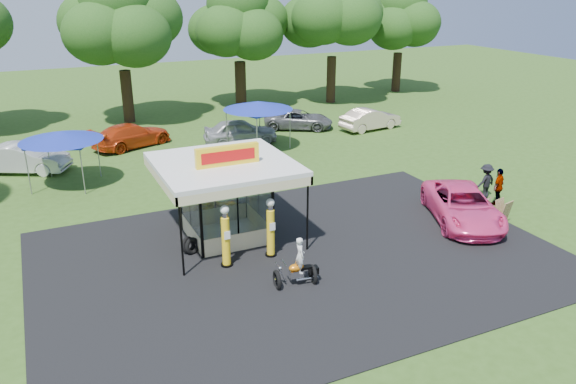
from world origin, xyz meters
The scene contains 23 objects.
ground centered at (0.00, 0.00, 0.00)m, with size 120.00×120.00×0.00m, color #304F18.
asphalt_apron centered at (0.00, 2.00, 0.02)m, with size 20.00×14.00×0.04m, color black.
gas_station_kiosk centered at (-2.00, 4.99, 1.78)m, with size 5.40×5.40×4.18m.
gas_pump_left centered at (-2.85, 2.53, 1.20)m, with size 0.47×0.47×2.51m.
gas_pump_right centered at (-0.99, 2.59, 1.18)m, with size 0.46×0.46×2.45m.
motorcycle centered at (-0.97, 0.13, 0.75)m, with size 1.66×0.94×1.92m.
spare_tires centered at (-3.82, 4.15, 0.35)m, with size 0.90×0.78×0.72m.
a_frame_sign centered at (9.71, 1.15, 0.56)m, with size 0.66×0.68×1.11m.
kiosk_car centered at (-2.00, 7.20, 0.48)m, with size 1.13×2.82×0.96m, color yellow.
pink_sedan centered at (8.20, 2.10, 0.78)m, with size 2.60×5.64×1.57m, color #FF4590.
spectator_east_a centered at (11.26, 3.92, 0.89)m, with size 1.15×0.66×1.77m, color black.
spectator_east_b centered at (11.17, 2.99, 0.92)m, with size 1.08×0.45×1.84m, color gray.
bg_car_a centered at (-9.61, 18.04, 0.82)m, with size 1.74×5.00×1.65m, color silver.
bg_car_b centered at (-3.07, 20.76, 0.77)m, with size 2.16×5.30×1.54m, color #BA340E.
bg_car_c centered at (3.65, 18.51, 0.83)m, with size 1.95×4.85×1.65m, color #A1A1A5.
bg_car_d centered at (8.90, 20.46, 0.69)m, with size 2.30×4.98×1.38m, color #5C5C5E.
bg_car_e centered at (13.57, 18.06, 0.77)m, with size 1.63×4.66×1.54m, color beige.
tent_west centered at (-7.59, 14.75, 2.67)m, with size 4.23×4.23×2.95m.
tent_east centered at (4.31, 16.92, 2.80)m, with size 4.43×4.43×3.10m.
oak_far_c centered at (-1.98, 27.94, 7.06)m, with size 9.44×9.44×11.12m.
oak_far_d centered at (7.91, 29.84, 6.70)m, with size 8.83×8.83×10.51m.
oak_far_e centered at (15.71, 27.88, 7.12)m, with size 9.37×9.37×11.16m.
oak_far_f centered at (24.10, 29.86, 6.45)m, with size 8.33×8.33×10.04m.
Camera 1 is at (-8.77, -15.79, 10.29)m, focal length 35.00 mm.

